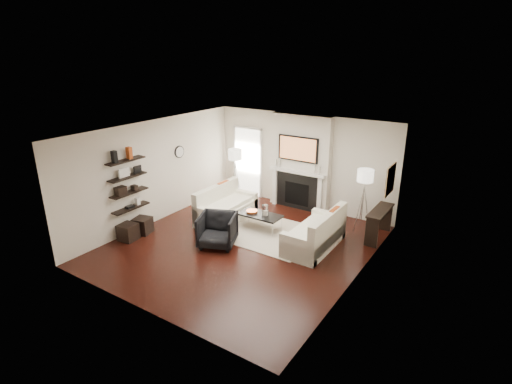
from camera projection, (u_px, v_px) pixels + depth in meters
The scene contains 71 objects.
room_envelope at pixel (241, 191), 8.99m from camera, with size 6.00×6.00×6.00m.
chimney_breast at pixel (300, 163), 11.25m from camera, with size 1.80×0.25×2.70m, color silver.
fireplace_surround at pixel (297, 192), 11.43m from camera, with size 1.30×0.02×1.04m, color black.
firebox at pixel (297, 194), 11.45m from camera, with size 0.75×0.02×0.65m, color black.
mantel_pilaster_l at pixel (275, 186), 11.76m from camera, with size 0.12×0.08×1.10m, color white.
mantel_pilaster_r at pixel (320, 196), 11.02m from camera, with size 0.12×0.08×1.10m, color white.
mantel_shelf at pixel (297, 172), 11.18m from camera, with size 1.70×0.18×0.07m, color white.
tv_body at pixel (298, 149), 10.98m from camera, with size 1.20×0.06×0.70m, color black.
tv_screen at pixel (298, 149), 10.96m from camera, with size 1.10×0.01×0.62m, color #BF723F.
candlestick_l_tall at pixel (280, 163), 11.41m from camera, with size 0.04×0.04×0.30m, color silver.
candlestick_l_short at pixel (276, 163), 11.49m from camera, with size 0.04×0.04×0.24m, color silver.
candlestick_r_tall at pixel (315, 169), 10.85m from camera, with size 0.04×0.04×0.30m, color silver.
candlestick_r_short at pixel (319, 170), 10.79m from camera, with size 0.04×0.04×0.24m, color silver.
hallway_panel at pixel (248, 162), 12.39m from camera, with size 0.90×0.02×2.10m, color white.
door_trim_l at pixel (235, 160), 12.62m from camera, with size 0.06×0.06×2.16m, color white.
door_trim_r at pixel (261, 165), 12.13m from camera, with size 0.06×0.06×2.16m, color white.
door_trim_top at pixel (248, 128), 12.01m from camera, with size 1.02×0.06×0.06m, color white.
rug at pixel (264, 232), 10.10m from camera, with size 2.60×2.00×0.01m, color #C1B39E.
loveseat_left_base at pixel (227, 213), 10.75m from camera, with size 0.85×1.80×0.42m, color white.
loveseat_left_back at pixel (217, 199), 10.82m from camera, with size 0.18×1.80×0.80m, color white.
loveseat_left_arm_n at pixel (207, 220), 10.08m from camera, with size 0.85×0.18×0.60m, color white.
loveseat_left_arm_s at pixel (244, 201), 11.36m from camera, with size 0.85×0.18×0.60m, color white.
loveseat_left_cushion at pixel (228, 204), 10.64m from camera, with size 0.63×1.44×0.10m, color white.
pillow_left_orange at pixel (223, 189), 10.99m from camera, with size 0.10×0.42×0.42m, color #9F3E13.
pillow_left_charcoal at pixel (209, 196), 10.52m from camera, with size 0.10×0.40×0.40m, color black.
loveseat_right_base at pixel (314, 239), 9.27m from camera, with size 0.85×1.80×0.42m, color white.
loveseat_right_back at pixel (328, 230), 8.99m from camera, with size 0.18×1.80×0.80m, color white.
loveseat_right_arm_n at pixel (298, 249), 8.60m from camera, with size 0.85×0.18×0.60m, color white.
loveseat_right_arm_s at pixel (328, 223), 9.88m from camera, with size 0.85×0.18×0.60m, color white.
loveseat_right_cushion at pixel (312, 228), 9.21m from camera, with size 0.63×1.44×0.10m, color white.
pillow_right_orange at pixel (334, 217), 9.16m from camera, with size 0.10×0.42×0.42m, color #9F3E13.
pillow_right_charcoal at pixel (323, 227), 8.69m from camera, with size 0.10×0.40×0.40m, color black.
coffee_table at pixel (260, 215), 10.12m from camera, with size 1.10×0.55×0.04m, color black.
coffee_leg_nw at pixel (239, 221), 10.28m from camera, with size 0.02×0.02×0.38m, color silver.
coffee_leg_ne at pixel (272, 230), 9.76m from camera, with size 0.02×0.02×0.38m, color silver.
coffee_leg_sw at pixel (249, 215), 10.62m from camera, with size 0.02×0.02×0.38m, color silver.
coffee_leg_se at pixel (281, 224), 10.11m from camera, with size 0.02×0.02×0.38m, color silver.
hurricane_glass at pixel (265, 210), 9.99m from camera, with size 0.16×0.16×0.28m, color white.
hurricane_candle at pixel (265, 213), 10.01m from camera, with size 0.09×0.09×0.14m, color white.
copper_bowl at pixel (252, 211), 10.23m from camera, with size 0.30×0.30×0.05m, color #B3491D.
armchair at pixel (217, 229), 9.30m from camera, with size 0.82×0.77×0.85m, color black.
lamp_left_post at pixel (236, 182), 12.01m from camera, with size 0.02×0.02×1.20m, color silver.
lamp_left_shade at pixel (235, 154), 11.72m from camera, with size 0.40×0.40×0.30m, color white.
lamp_left_leg_a at pixel (239, 182), 11.95m from camera, with size 0.02×0.02×1.25m, color silver.
lamp_left_leg_b at pixel (236, 181), 12.11m from camera, with size 0.02×0.02×1.25m, color silver.
lamp_left_leg_c at pixel (232, 182), 11.96m from camera, with size 0.02×0.02×1.25m, color silver.
lamp_right_post at pixel (362, 208), 10.05m from camera, with size 0.02×0.02×1.20m, color silver.
lamp_right_shade at pixel (365, 176), 9.76m from camera, with size 0.40×0.40×0.30m, color white.
lamp_right_leg_a at pixel (367, 209), 9.99m from camera, with size 0.02×0.02×1.25m, color silver.
lamp_right_leg_b at pixel (362, 206), 10.15m from camera, with size 0.02×0.02×1.25m, color silver.
lamp_right_leg_c at pixel (359, 208), 10.00m from camera, with size 0.02×0.02×1.25m, color silver.
console_top at pixel (380, 210), 9.54m from camera, with size 0.35×1.20×0.04m, color black.
console_leg_n at pixel (372, 233), 9.23m from camera, with size 0.30×0.04×0.71m, color black.
console_leg_s at pixel (385, 217), 10.10m from camera, with size 0.30×0.04×0.71m, color black.
wall_art at pixel (390, 180), 9.13m from camera, with size 0.03×0.70×0.70m, color tan.
shelf_bottom at pixel (131, 208), 9.77m from camera, with size 0.25×1.00×0.04m, color black.
shelf_lower at pixel (129, 193), 9.64m from camera, with size 0.25×1.00×0.04m, color black.
shelf_upper at pixel (127, 177), 9.50m from camera, with size 0.25×1.00×0.04m, color black.
shelf_top at pixel (126, 161), 9.37m from camera, with size 0.25×1.00×0.04m, color black.
decor_magfile_a at pixel (114, 157), 9.08m from camera, with size 0.12×0.10×0.28m, color black.
decor_magfile_b at pixel (129, 153), 9.42m from camera, with size 0.12×0.10×0.28m, color #9F3E13.
decor_frame_a at pixel (124, 173), 9.39m from camera, with size 0.04×0.30×0.22m, color white.
decor_frame_b at pixel (137, 169), 9.72m from camera, with size 0.04×0.22×0.18m, color black.
decor_wine_rack at pixel (121, 191), 9.41m from camera, with size 0.18×0.25×0.20m, color black.
decor_box_small at pixel (135, 188), 9.75m from camera, with size 0.15×0.12×0.12m, color black.
decor_books at pixel (130, 207), 9.74m from camera, with size 0.14×0.20×0.05m, color black.
decor_box_tall at pixel (137, 201), 9.91m from camera, with size 0.10×0.10×0.18m, color white.
clock_rim at pixel (179, 152), 10.99m from camera, with size 0.34×0.34×0.04m, color black.
clock_face at pixel (180, 152), 10.98m from camera, with size 0.29×0.29×0.01m, color white.
ottoman_near at pixel (143, 225), 10.00m from camera, with size 0.40×0.40×0.40m, color black.
ottoman_far at pixel (128, 232), 9.64m from camera, with size 0.40×0.40×0.40m, color black.
Camera 1 is at (4.92, -6.90, 4.38)m, focal length 28.00 mm.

